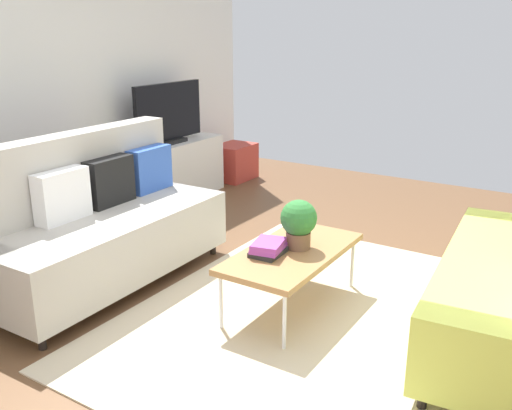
{
  "coord_description": "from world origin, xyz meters",
  "views": [
    {
      "loc": [
        -3.0,
        -1.57,
        1.85
      ],
      "look_at": [
        0.16,
        0.45,
        0.65
      ],
      "focal_mm": 39.43,
      "sensor_mm": 36.0,
      "label": 1
    }
  ],
  "objects_px": {
    "couch_beige": "(98,224)",
    "coffee_table": "(292,254)",
    "tv": "(169,114)",
    "table_book_0": "(268,252)",
    "bottle_1": "(152,140)",
    "vase_0": "(126,145)",
    "potted_plant": "(299,222)",
    "bottle_0": "(145,139)",
    "storage_trunk": "(234,162)",
    "tv_console": "(170,171)"
  },
  "relations": [
    {
      "from": "couch_beige",
      "to": "coffee_table",
      "type": "relative_size",
      "value": 1.74
    },
    {
      "from": "tv",
      "to": "table_book_0",
      "type": "distance_m",
      "value": 2.83
    },
    {
      "from": "tv",
      "to": "bottle_1",
      "type": "height_order",
      "value": "tv"
    },
    {
      "from": "tv",
      "to": "vase_0",
      "type": "distance_m",
      "value": 0.63
    },
    {
      "from": "potted_plant",
      "to": "bottle_0",
      "type": "bearing_deg",
      "value": 66.17
    },
    {
      "from": "couch_beige",
      "to": "storage_trunk",
      "type": "distance_m",
      "value": 3.11
    },
    {
      "from": "couch_beige",
      "to": "storage_trunk",
      "type": "xyz_separation_m",
      "value": [
        2.98,
        0.84,
        -0.23
      ]
    },
    {
      "from": "couch_beige",
      "to": "tv_console",
      "type": "relative_size",
      "value": 1.37
    },
    {
      "from": "tv",
      "to": "table_book_0",
      "type": "bearing_deg",
      "value": -126.14
    },
    {
      "from": "tv",
      "to": "bottle_1",
      "type": "distance_m",
      "value": 0.38
    },
    {
      "from": "potted_plant",
      "to": "bottle_0",
      "type": "xyz_separation_m",
      "value": [
        1.03,
        2.33,
        0.14
      ]
    },
    {
      "from": "coffee_table",
      "to": "bottle_0",
      "type": "distance_m",
      "value": 2.59
    },
    {
      "from": "tv",
      "to": "storage_trunk",
      "type": "distance_m",
      "value": 1.32
    },
    {
      "from": "potted_plant",
      "to": "bottle_1",
      "type": "height_order",
      "value": "bottle_1"
    },
    {
      "from": "bottle_1",
      "to": "storage_trunk",
      "type": "bearing_deg",
      "value": -2.46
    },
    {
      "from": "tv_console",
      "to": "tv",
      "type": "height_order",
      "value": "tv"
    },
    {
      "from": "storage_trunk",
      "to": "table_book_0",
      "type": "bearing_deg",
      "value": -141.69
    },
    {
      "from": "table_book_0",
      "to": "vase_0",
      "type": "distance_m",
      "value": 2.56
    },
    {
      "from": "storage_trunk",
      "to": "potted_plant",
      "type": "bearing_deg",
      "value": -138.08
    },
    {
      "from": "table_book_0",
      "to": "potted_plant",
      "type": "bearing_deg",
      "value": -27.56
    },
    {
      "from": "tv",
      "to": "potted_plant",
      "type": "relative_size",
      "value": 2.99
    },
    {
      "from": "coffee_table",
      "to": "table_book_0",
      "type": "xyz_separation_m",
      "value": [
        -0.15,
        0.1,
        0.04
      ]
    },
    {
      "from": "tv_console",
      "to": "storage_trunk",
      "type": "height_order",
      "value": "tv_console"
    },
    {
      "from": "storage_trunk",
      "to": "bottle_0",
      "type": "distance_m",
      "value": 1.59
    },
    {
      "from": "tv_console",
      "to": "vase_0",
      "type": "bearing_deg",
      "value": 175.07
    },
    {
      "from": "couch_beige",
      "to": "coffee_table",
      "type": "distance_m",
      "value": 1.48
    },
    {
      "from": "couch_beige",
      "to": "tv",
      "type": "distance_m",
      "value": 2.15
    },
    {
      "from": "vase_0",
      "to": "tv",
      "type": "bearing_deg",
      "value": -6.88
    },
    {
      "from": "bottle_1",
      "to": "vase_0",
      "type": "bearing_deg",
      "value": 162.32
    },
    {
      "from": "vase_0",
      "to": "bottle_0",
      "type": "distance_m",
      "value": 0.2
    },
    {
      "from": "potted_plant",
      "to": "storage_trunk",
      "type": "bearing_deg",
      "value": 41.92
    },
    {
      "from": "storage_trunk",
      "to": "potted_plant",
      "type": "xyz_separation_m",
      "value": [
        -2.53,
        -2.27,
        0.38
      ]
    },
    {
      "from": "tv_console",
      "to": "storage_trunk",
      "type": "distance_m",
      "value": 1.11
    },
    {
      "from": "storage_trunk",
      "to": "potted_plant",
      "type": "distance_m",
      "value": 3.42
    },
    {
      "from": "storage_trunk",
      "to": "tv_console",
      "type": "bearing_deg",
      "value": 174.81
    },
    {
      "from": "couch_beige",
      "to": "bottle_1",
      "type": "xyz_separation_m",
      "value": [
        1.58,
        0.9,
        0.27
      ]
    },
    {
      "from": "coffee_table",
      "to": "vase_0",
      "type": "xyz_separation_m",
      "value": [
        0.91,
        2.41,
        0.31
      ]
    },
    {
      "from": "bottle_1",
      "to": "table_book_0",
      "type": "bearing_deg",
      "value": -121.09
    },
    {
      "from": "tv_console",
      "to": "table_book_0",
      "type": "xyz_separation_m",
      "value": [
        -1.64,
        -2.26,
        0.12
      ]
    },
    {
      "from": "couch_beige",
      "to": "vase_0",
      "type": "xyz_separation_m",
      "value": [
        1.3,
        0.99,
        0.25
      ]
    },
    {
      "from": "couch_beige",
      "to": "tv",
      "type": "height_order",
      "value": "tv"
    },
    {
      "from": "potted_plant",
      "to": "couch_beige",
      "type": "bearing_deg",
      "value": 107.43
    },
    {
      "from": "coffee_table",
      "to": "storage_trunk",
      "type": "xyz_separation_m",
      "value": [
        2.59,
        2.26,
        -0.17
      ]
    },
    {
      "from": "potted_plant",
      "to": "coffee_table",
      "type": "bearing_deg",
      "value": 170.04
    },
    {
      "from": "tv",
      "to": "table_book_0",
      "type": "xyz_separation_m",
      "value": [
        -1.64,
        -2.24,
        -0.52
      ]
    },
    {
      "from": "storage_trunk",
      "to": "table_book_0",
      "type": "relative_size",
      "value": 2.17
    },
    {
      "from": "couch_beige",
      "to": "bottle_0",
      "type": "bearing_deg",
      "value": -149.53
    },
    {
      "from": "coffee_table",
      "to": "tv_console",
      "type": "relative_size",
      "value": 0.79
    },
    {
      "from": "tv_console",
      "to": "storage_trunk",
      "type": "bearing_deg",
      "value": -5.19
    },
    {
      "from": "coffee_table",
      "to": "potted_plant",
      "type": "height_order",
      "value": "potted_plant"
    }
  ]
}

